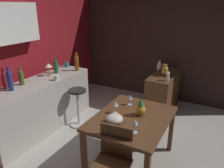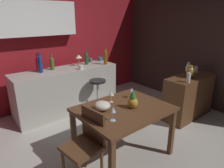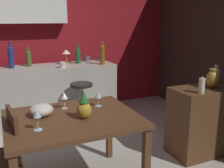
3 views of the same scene
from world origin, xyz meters
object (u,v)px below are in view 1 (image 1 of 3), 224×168
Objects in this scene: wine_glass_right at (130,97)px; wine_glass_center at (135,123)px; wine_bottle_cobalt at (10,79)px; counter_lamp at (48,66)px; wine_glass_left at (115,104)px; vase_ceramic_ivory at (159,66)px; pillar_candle_short at (164,67)px; wine_bottle_green at (56,66)px; sideboard_cabinet at (163,93)px; cup_white at (56,78)px; pineapple_centerpiece at (141,108)px; wine_bottle_amber at (77,62)px; chair_near_window at (113,161)px; vase_brass at (165,71)px; pillar_candle_tall at (168,76)px; dining_table at (132,123)px; cup_slate at (57,67)px; cup_teal at (67,65)px; bar_stool at (78,106)px; wine_bottle_olive at (21,77)px; fruit_bowl at (114,119)px; wine_bottle_ruby at (4,80)px.

wine_glass_center is (-0.65, -0.35, 0.01)m from wine_glass_right.
counter_lamp is at bearing 0.91° from wine_bottle_cobalt.
vase_ceramic_ivory is (1.93, -0.02, 0.06)m from wine_glass_left.
wine_glass_right is 0.74m from wine_glass_center.
counter_lamp reaches higher than wine_glass_center.
pillar_candle_short is (1.80, -0.01, 0.02)m from wine_glass_right.
sideboard_cabinet is at bearing -57.05° from wine_bottle_green.
counter_lamp is (0.13, 0.29, 0.13)m from cup_white.
pillar_candle_short reaches higher than sideboard_cabinet.
pineapple_centerpiece is 1.99m from wine_bottle_cobalt.
pillar_candle_short reaches higher than wine_glass_center.
wine_glass_center is 0.68× the size of pineapple_centerpiece.
wine_bottle_amber is 0.57m from counter_lamp.
counter_lamp reaches higher than chair_near_window.
wine_glass_left reaches higher than sideboard_cabinet.
cup_white is 2.06m from vase_brass.
pillar_candle_tall is at bearing -148.48° from vase_ceramic_ivory.
counter_lamp reaches higher than dining_table.
wine_bottle_cobalt reaches higher than wine_bottle_amber.
wine_bottle_amber reaches higher than pillar_candle_tall.
wine_glass_right is at bearing -93.49° from counter_lamp.
cup_teal is at bearing -11.43° from cup_slate.
wine_bottle_amber is 1.87m from pillar_candle_short.
wine_glass_left is at bearing 92.12° from dining_table.
bar_stool is 1.10m from wine_bottle_olive.
cup_white is at bearing 77.14° from wine_glass_left.
chair_near_window reaches higher than sideboard_cabinet.
fruit_bowl is 2.16m from cup_slate.
wine_glass_left is 1.18× the size of pillar_candle_short.
sideboard_cabinet is 1.75m from pineapple_centerpiece.
wine_bottle_green reaches higher than pillar_candle_short.
wine_bottle_cobalt reaches higher than wine_bottle_olive.
wine_glass_left is 1.70m from vase_brass.
wine_glass_left is at bearing -114.99° from cup_slate.
cup_teal is at bearing 57.11° from wine_glass_center.
wine_bottle_cobalt is (-1.33, 0.24, 0.01)m from wine_bottle_amber.
wine_glass_right is at bearing -178.31° from vase_ceramic_ivory.
wine_bottle_amber is (1.19, 1.47, 0.27)m from fruit_bowl.
wine_bottle_olive reaches higher than chair_near_window.
wine_glass_left is 2.13m from pillar_candle_short.
cup_slate is at bearing 8.00° from wine_bottle_cobalt.
sideboard_cabinet is at bearing -63.64° from cup_slate.
wine_bottle_green reaches higher than vase_ceramic_ivory.
wine_bottle_ruby reaches higher than wine_glass_center.
wine_bottle_amber is 1.76m from pillar_candle_tall.
wine_bottle_cobalt is 2.75m from vase_brass.
chair_near_window is 3.95× the size of vase_ceramic_ivory.
cup_teal is at bearing 13.34° from wine_bottle_green.
wine_glass_center is 2.28m from vase_ceramic_ivory.
cup_white is 1.99m from pillar_candle_tall.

